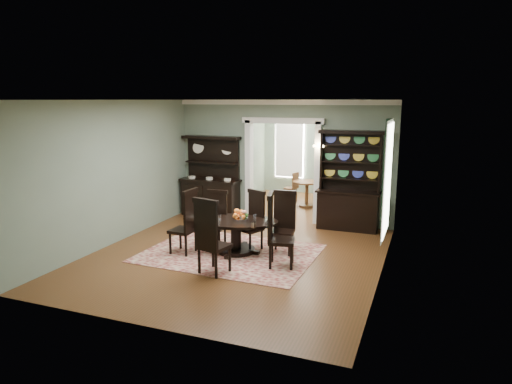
# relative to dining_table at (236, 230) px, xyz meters

# --- Properties ---
(room) EXTENTS (5.51, 6.01, 3.01)m
(room) POSITION_rel_dining_table_xyz_m (0.08, -0.19, 1.11)
(room) COLOR #5D3218
(room) RESTS_ON ground
(parlor) EXTENTS (3.51, 3.50, 3.01)m
(parlor) POSITION_rel_dining_table_xyz_m (0.08, 5.29, 1.05)
(parlor) COLOR #5D3218
(parlor) RESTS_ON ground
(doorway_trim) EXTENTS (2.08, 0.25, 2.57)m
(doorway_trim) POSITION_rel_dining_table_xyz_m (0.08, 2.76, 1.15)
(doorway_trim) COLOR white
(doorway_trim) RESTS_ON floor
(right_window) EXTENTS (0.15, 1.47, 2.12)m
(right_window) POSITION_rel_dining_table_xyz_m (2.78, 0.69, 1.14)
(right_window) COLOR white
(right_window) RESTS_ON wall_right
(wall_sconce) EXTENTS (0.27, 0.21, 0.21)m
(wall_sconce) POSITION_rel_dining_table_xyz_m (1.03, 2.61, 1.43)
(wall_sconce) COLOR #C68934
(wall_sconce) RESTS_ON back_wall_right
(rug) EXTENTS (3.39, 2.57, 0.01)m
(rug) POSITION_rel_dining_table_xyz_m (-0.08, -0.12, -0.46)
(rug) COLOR maroon
(rug) RESTS_ON floor
(dining_table) EXTENTS (1.87, 1.85, 0.67)m
(dining_table) POSITION_rel_dining_table_xyz_m (0.00, 0.00, 0.00)
(dining_table) COLOR black
(dining_table) RESTS_ON rug
(centerpiece) EXTENTS (1.46, 0.94, 0.24)m
(centerpiece) POSITION_rel_dining_table_xyz_m (0.10, 0.00, 0.27)
(centerpiece) COLOR white
(centerpiece) RESTS_ON dining_table
(chair_far_left) EXTENTS (0.46, 0.44, 1.17)m
(chair_far_left) POSITION_rel_dining_table_xyz_m (-0.55, 0.26, 0.15)
(chair_far_left) COLOR black
(chair_far_left) RESTS_ON rug
(chair_far_mid) EXTENTS (0.58, 0.57, 1.21)m
(chair_far_mid) POSITION_rel_dining_table_xyz_m (0.24, 0.36, 0.17)
(chair_far_mid) COLOR black
(chair_far_mid) RESTS_ON rug
(chair_far_right) EXTENTS (0.50, 0.48, 1.24)m
(chair_far_right) POSITION_rel_dining_table_xyz_m (0.87, 0.38, 0.19)
(chair_far_right) COLOR black
(chair_far_right) RESTS_ON rug
(chair_end_left) EXTENTS (0.48, 0.51, 1.31)m
(chair_end_left) POSITION_rel_dining_table_xyz_m (-0.86, -0.42, 0.22)
(chair_end_left) COLOR black
(chair_end_left) RESTS_ON rug
(chair_end_right) EXTENTS (0.58, 0.60, 1.37)m
(chair_end_right) POSITION_rel_dining_table_xyz_m (0.97, -0.46, 0.25)
(chair_end_right) COLOR black
(chair_end_right) RESTS_ON rug
(chair_near) EXTENTS (0.60, 0.59, 1.37)m
(chair_near) POSITION_rel_dining_table_xyz_m (0.05, -1.26, 0.26)
(chair_near) COLOR black
(chair_near) RESTS_ON rug
(sideboard) EXTENTS (1.60, 0.63, 2.08)m
(sideboard) POSITION_rel_dining_table_xyz_m (-1.80, 2.52, 0.26)
(sideboard) COLOR black
(sideboard) RESTS_ON floor
(welsh_dresser) EXTENTS (1.49, 0.55, 2.32)m
(welsh_dresser) POSITION_rel_dining_table_xyz_m (1.79, 2.51, 0.38)
(welsh_dresser) COLOR black
(welsh_dresser) RESTS_ON floor
(parlor_table) EXTENTS (0.79, 0.79, 0.73)m
(parlor_table) POSITION_rel_dining_table_xyz_m (0.31, 4.36, 0.02)
(parlor_table) COLOR brown
(parlor_table) RESTS_ON parlor_floor
(parlor_chair_left) EXTENTS (0.42, 0.41, 0.92)m
(parlor_chair_left) POSITION_rel_dining_table_xyz_m (-0.22, 4.68, 0.03)
(parlor_chair_left) COLOR brown
(parlor_chair_left) RESTS_ON parlor_floor
(parlor_chair_right) EXTENTS (0.45, 0.45, 1.06)m
(parlor_chair_right) POSITION_rel_dining_table_xyz_m (0.73, 4.40, 0.10)
(parlor_chair_right) COLOR brown
(parlor_chair_right) RESTS_ON parlor_floor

